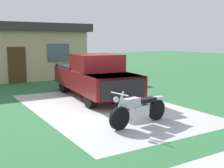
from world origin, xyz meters
TOP-DOWN VIEW (x-y plane):
  - ground_plane at (0.00, 0.00)m, footprint 80.00×80.00m
  - driveway_pad at (0.00, 0.00)m, footprint 5.00×8.03m
  - motorcycle at (-0.25, -2.45)m, footprint 2.20×0.73m
  - pickup_truck at (0.50, 1.94)m, footprint 2.55×5.79m
  - neighbor_house at (-1.39, 10.29)m, footprint 9.60×5.60m

SIDE VIEW (x-z plane):
  - ground_plane at x=0.00m, z-range 0.00..0.00m
  - driveway_pad at x=0.00m, z-range 0.00..0.01m
  - motorcycle at x=-0.25m, z-range -0.07..1.02m
  - pickup_truck at x=0.50m, z-range 0.00..1.90m
  - neighbor_house at x=-1.39m, z-range 0.04..3.54m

